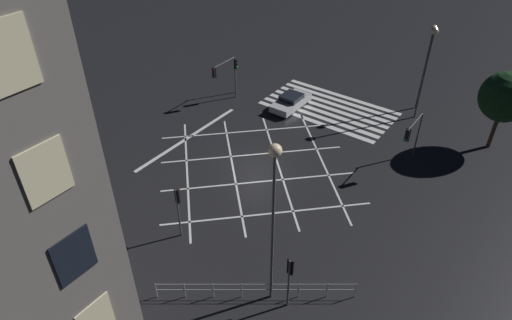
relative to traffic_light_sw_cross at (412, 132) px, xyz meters
The scene contains 14 objects.
ground_plane 11.28m from the traffic_light_sw_cross, 38.08° to the left, with size 200.00×200.00×0.00m, color black.
road_markings 9.44m from the traffic_light_sw_cross, ahead, with size 16.82×22.21×0.01m.
traffic_light_sw_cross is the anchor object (origin of this frame).
traffic_light_nw_cross 15.22m from the traffic_light_sw_cross, 88.91° to the left, with size 0.36×0.39×3.36m.
traffic_light_se_cross 17.08m from the traffic_light_sw_cross, ahead, with size 0.36×3.16×3.68m.
traffic_light_median_north 16.94m from the traffic_light_sw_cross, 60.99° to the left, with size 0.36×0.39×3.57m.
traffic_light_se_main 16.45m from the traffic_light_sw_cross, ahead, with size 0.39×0.36×3.82m.
traffic_light_ne_cross 22.38m from the traffic_light_sw_cross, 40.07° to the left, with size 0.36×0.39×3.36m.
street_lamp_east 7.98m from the traffic_light_sw_cross, 74.67° to the right, with size 0.58×0.58×7.88m.
street_lamp_west 16.04m from the traffic_light_sw_cross, 85.24° to the left, with size 0.60×0.60×9.67m.
street_lamp_far 9.41m from the traffic_light_sw_cross, 74.30° to the right, with size 0.52×0.52×7.45m.
street_tree_near 7.62m from the traffic_light_sw_cross, 125.01° to the right, with size 3.71×3.71×6.19m.
waiting_car 11.83m from the traffic_light_sw_cross, 11.06° to the right, with size 1.82×4.20×1.21m.
pedestrian_railing 16.12m from the traffic_light_sw_cross, 83.20° to the left, with size 8.42×6.21×1.05m.
Camera 1 is at (-15.70, 21.35, 19.94)m, focal length 32.00 mm.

